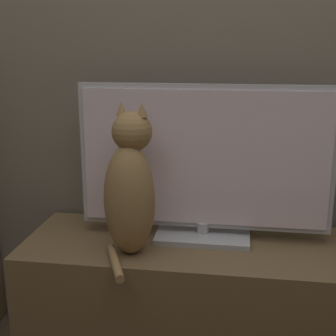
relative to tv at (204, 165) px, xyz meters
The scene contains 4 objects.
wall_back 0.55m from the tv, 102.59° to the left, with size 4.80×0.05×2.60m.
tv_stand 0.54m from the tv, 129.50° to the right, with size 1.18×0.45×0.52m.
tv is the anchor object (origin of this frame).
cat 0.29m from the tv, 145.20° to the right, with size 0.20×0.33×0.51m.
Camera 1 is at (0.16, -0.59, 1.21)m, focal length 50.00 mm.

